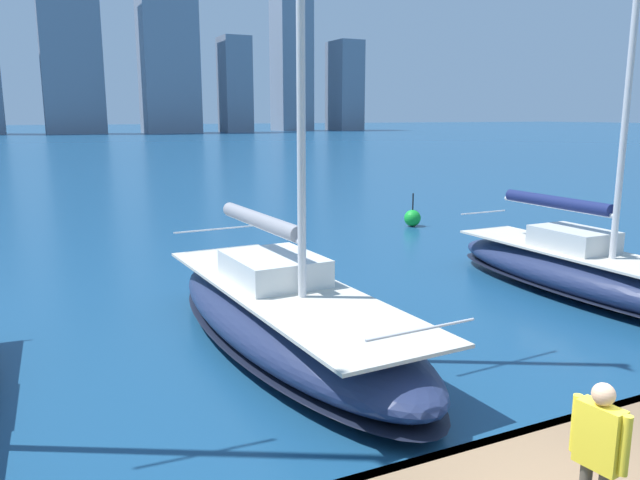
{
  "coord_description": "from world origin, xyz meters",
  "views": [
    {
      "loc": [
        4.89,
        4.27,
        4.65
      ],
      "look_at": [
        -0.34,
        -6.66,
        2.2
      ],
      "focal_mm": 35.0,
      "sensor_mm": 36.0,
      "label": 1
    }
  ],
  "objects_px": {
    "sailboat_navy": "(587,270)",
    "channel_buoy": "(412,218)",
    "sailboat_grey": "(286,314)",
    "person_yellow_shirt": "(598,447)"
  },
  "relations": [
    {
      "from": "sailboat_navy",
      "to": "channel_buoy",
      "type": "xyz_separation_m",
      "value": [
        -1.73,
        -10.57,
        -0.33
      ]
    },
    {
      "from": "sailboat_navy",
      "to": "channel_buoy",
      "type": "distance_m",
      "value": 10.72
    },
    {
      "from": "sailboat_grey",
      "to": "channel_buoy",
      "type": "height_order",
      "value": "sailboat_grey"
    },
    {
      "from": "person_yellow_shirt",
      "to": "channel_buoy",
      "type": "xyz_separation_m",
      "value": [
        -10.02,
        -18.0,
        -1.22
      ]
    },
    {
      "from": "sailboat_navy",
      "to": "channel_buoy",
      "type": "bearing_deg",
      "value": -99.29
    },
    {
      "from": "sailboat_grey",
      "to": "person_yellow_shirt",
      "type": "distance_m",
      "value": 7.49
    },
    {
      "from": "sailboat_navy",
      "to": "channel_buoy",
      "type": "relative_size",
      "value": 8.47
    },
    {
      "from": "person_yellow_shirt",
      "to": "sailboat_navy",
      "type": "bearing_deg",
      "value": -138.16
    },
    {
      "from": "sailboat_grey",
      "to": "person_yellow_shirt",
      "type": "bearing_deg",
      "value": 90.97
    },
    {
      "from": "person_yellow_shirt",
      "to": "sailboat_grey",
      "type": "bearing_deg",
      "value": -89.03
    }
  ]
}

